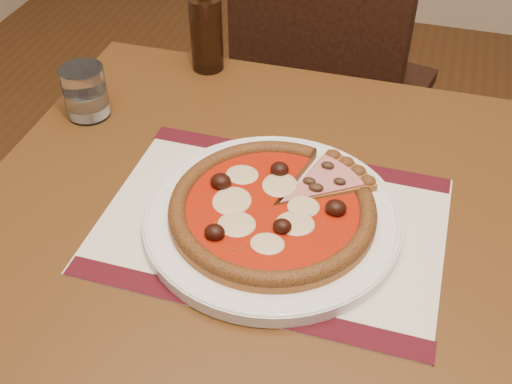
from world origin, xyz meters
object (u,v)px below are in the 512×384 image
table (252,267)px  plate (272,219)px  pizza (272,208)px  chair_far (327,83)px  bottle (206,30)px  water_glass (85,92)px

table → plate: size_ratio=2.33×
pizza → chair_far: bearing=94.7°
table → chair_far: bearing=92.5°
chair_far → bottle: 0.54m
plate → bottle: 0.43m
plate → bottle: bottle is taller
plate → pizza: pizza is taller
plate → chair_far: bearing=94.7°
table → chair_far: size_ratio=0.91×
chair_far → table: bearing=104.1°
water_glass → bottle: bearing=54.8°
pizza → water_glass: 0.40m
chair_far → pizza: 0.82m
plate → pizza: (-0.00, -0.00, 0.02)m
water_glass → bottle: size_ratio=0.45×
chair_far → pizza: (0.06, -0.76, 0.28)m
chair_far → bottle: (-0.16, -0.40, 0.32)m
table → pizza: bearing=-10.3°
table → bottle: bottle is taller
water_glass → bottle: bottle is taller
water_glass → chair_far: bearing=63.6°
pizza → water_glass: size_ratio=3.21×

